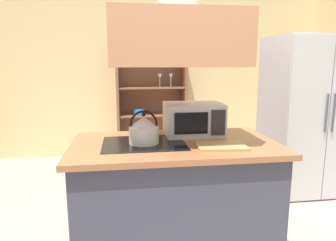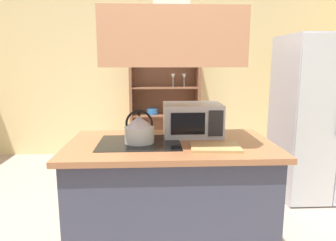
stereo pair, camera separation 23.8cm
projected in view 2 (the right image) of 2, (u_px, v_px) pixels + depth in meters
name	position (u px, v px, depth m)	size (l,w,h in m)	color
wall_back	(153.00, 71.00, 4.95)	(6.00, 0.12, 2.70)	beige
kitchen_island	(170.00, 199.00, 2.36)	(1.52, 0.87, 0.90)	#383B4A
range_hood	(171.00, 23.00, 2.12)	(0.90, 0.70, 1.25)	#B47750
refrigerator	(321.00, 118.00, 3.39)	(0.90, 0.78, 1.77)	#B6B3BC
dish_cabinet	(164.00, 110.00, 4.86)	(1.07, 0.40, 1.70)	brown
kettle	(139.00, 129.00, 2.25)	(0.22, 0.22, 0.24)	silver
cutting_board	(215.00, 147.00, 2.12)	(0.34, 0.24, 0.02)	tan
microwave	(192.00, 120.00, 2.48)	(0.46, 0.35, 0.26)	#B7BABF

